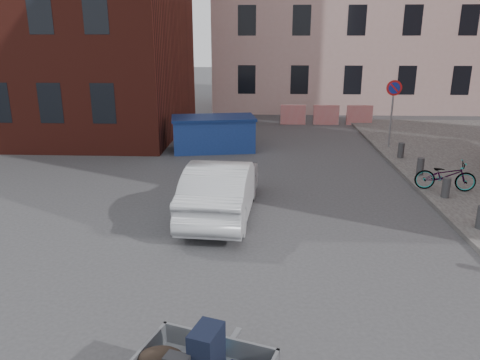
{
  "coord_description": "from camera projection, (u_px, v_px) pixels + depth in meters",
  "views": [
    {
      "loc": [
        0.87,
        -9.12,
        4.43
      ],
      "look_at": [
        0.38,
        1.58,
        1.1
      ],
      "focal_mm": 35.0,
      "sensor_mm": 36.0,
      "label": 1
    }
  ],
  "objects": [
    {
      "name": "ground",
      "position": [
        219.0,
        250.0,
        10.05
      ],
      "size": [
        120.0,
        120.0,
        0.0
      ],
      "primitive_type": "plane",
      "color": "#38383A",
      "rests_on": "ground"
    },
    {
      "name": "silver_car",
      "position": [
        221.0,
        188.0,
        11.86
      ],
      "size": [
        1.82,
        4.47,
        1.44
      ],
      "primitive_type": "imported",
      "rotation": [
        0.0,
        0.0,
        3.07
      ],
      "color": "#B6B9BE",
      "rests_on": "ground"
    },
    {
      "name": "bicycle",
      "position": [
        445.0,
        175.0,
        13.47
      ],
      "size": [
        1.74,
        0.85,
        0.88
      ],
      "primitive_type": "imported",
      "rotation": [
        0.0,
        0.0,
        1.41
      ],
      "color": "black",
      "rests_on": "sidewalk"
    },
    {
      "name": "dumpster",
      "position": [
        214.0,
        134.0,
        18.56
      ],
      "size": [
        3.49,
        2.21,
        1.36
      ],
      "rotation": [
        0.0,
        0.0,
        0.17
      ],
      "color": "navy",
      "rests_on": "ground"
    },
    {
      "name": "bollards",
      "position": [
        446.0,
        188.0,
        12.92
      ],
      "size": [
        0.22,
        9.02,
        0.55
      ],
      "color": "#3A3A3D",
      "rests_on": "sidewalk"
    },
    {
      "name": "barriers",
      "position": [
        326.0,
        115.0,
        24.03
      ],
      "size": [
        4.7,
        0.18,
        1.0
      ],
      "color": "red",
      "rests_on": "ground"
    },
    {
      "name": "no_parking_sign",
      "position": [
        393.0,
        100.0,
        18.24
      ],
      "size": [
        0.6,
        0.09,
        2.65
      ],
      "color": "gray",
      "rests_on": "sidewalk"
    }
  ]
}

